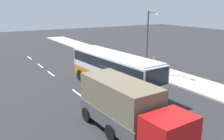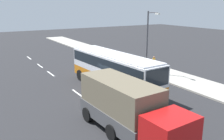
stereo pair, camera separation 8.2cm
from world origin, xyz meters
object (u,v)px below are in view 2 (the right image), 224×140
(cargo_truck, at_px, (128,108))
(pedestrian_near_curb, at_px, (154,62))
(car_red_compact, at_px, (98,59))
(coach_bus, at_px, (114,68))
(street_lamp, at_px, (148,38))

(cargo_truck, distance_m, pedestrian_near_curb, 15.03)
(car_red_compact, distance_m, pedestrian_near_curb, 7.44)
(coach_bus, distance_m, car_red_compact, 9.96)
(car_red_compact, height_order, street_lamp, street_lamp)
(cargo_truck, bearing_deg, coach_bus, 151.26)
(cargo_truck, relative_size, car_red_compact, 1.90)
(coach_bus, xyz_separation_m, cargo_truck, (7.39, -3.60, -0.37))
(pedestrian_near_curb, bearing_deg, car_red_compact, -160.61)
(car_red_compact, height_order, pedestrian_near_curb, pedestrian_near_curb)
(car_red_compact, bearing_deg, coach_bus, -25.32)
(coach_bus, height_order, pedestrian_near_curb, coach_bus)
(pedestrian_near_curb, bearing_deg, cargo_truck, -58.76)
(car_red_compact, bearing_deg, cargo_truck, -28.02)
(cargo_truck, distance_m, street_lamp, 13.70)
(coach_bus, height_order, street_lamp, street_lamp)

